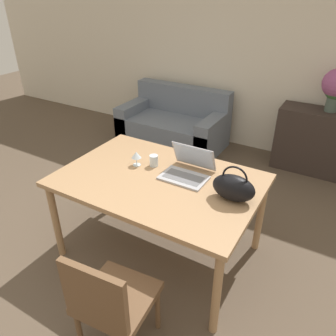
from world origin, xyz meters
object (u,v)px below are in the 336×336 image
(handbag, at_px, (234,187))
(flower_vase, at_px, (336,86))
(laptop, at_px, (189,167))
(drinking_glass, at_px, (154,161))
(wine_glass, at_px, (136,156))
(chair, at_px, (110,300))
(couch, at_px, (174,126))

(handbag, bearing_deg, flower_vase, 80.86)
(laptop, relative_size, drinking_glass, 3.77)
(drinking_glass, bearing_deg, laptop, 4.07)
(handbag, relative_size, flower_vase, 0.63)
(laptop, distance_m, wine_glass, 0.46)
(laptop, relative_size, wine_glass, 2.90)
(laptop, xyz_separation_m, wine_glass, (-0.45, -0.09, 0.03))
(drinking_glass, height_order, wine_glass, wine_glass)
(laptop, height_order, wine_glass, laptop)
(chair, height_order, couch, chair)
(drinking_glass, bearing_deg, chair, -70.95)
(wine_glass, bearing_deg, laptop, 11.22)
(wine_glass, bearing_deg, flower_vase, 60.34)
(couch, height_order, handbag, handbag)
(handbag, bearing_deg, chair, -111.72)
(chair, xyz_separation_m, flower_vase, (0.75, 3.22, 0.62))
(laptop, distance_m, drinking_glass, 0.32)
(laptop, bearing_deg, couch, 122.53)
(wine_glass, bearing_deg, drinking_glass, 26.95)
(wine_glass, bearing_deg, couch, 110.80)
(handbag, xyz_separation_m, flower_vase, (0.36, 2.27, 0.23))
(chair, relative_size, couch, 0.57)
(drinking_glass, height_order, flower_vase, flower_vase)
(flower_vase, bearing_deg, couch, -173.36)
(laptop, bearing_deg, chair, -87.09)
(couch, height_order, wine_glass, wine_glass)
(wine_glass, height_order, handbag, handbag)
(drinking_glass, relative_size, flower_vase, 0.20)
(wine_glass, bearing_deg, handbag, -4.13)
(flower_vase, bearing_deg, handbag, -99.14)
(flower_vase, bearing_deg, chair, -103.03)
(couch, bearing_deg, laptop, -57.47)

